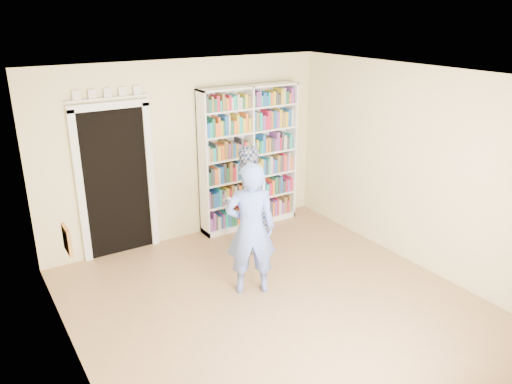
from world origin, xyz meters
The scene contains 11 objects.
floor centered at (0.00, 0.00, 0.00)m, with size 5.00×5.00×0.00m, color #A3724F.
ceiling centered at (0.00, 0.00, 2.70)m, with size 5.00×5.00×0.00m, color white.
wall_back centered at (0.00, 2.50, 1.35)m, with size 4.50×4.50×0.00m, color beige.
wall_left centered at (-2.25, 0.00, 1.35)m, with size 5.00×5.00×0.00m, color beige.
wall_right centered at (2.25, 0.00, 1.35)m, with size 5.00×5.00×0.00m, color beige.
bookshelf centered at (0.99, 2.34, 1.15)m, with size 1.65×0.31×2.27m.
doorway centered at (-1.10, 2.48, 1.18)m, with size 1.10×0.08×2.43m.
wall_art centered at (-2.23, 0.20, 1.40)m, with size 0.03×0.25×0.25m, color brown.
man_blue centered at (-0.07, 0.55, 0.85)m, with size 0.62×0.40×1.69m, color #6582E1.
man_plaid centered at (0.46, 1.55, 0.79)m, with size 0.77×0.60×1.58m, color navy.
paper_sheet centered at (0.56, 1.37, 1.00)m, with size 0.21×0.01×0.30m, color white.
Camera 1 is at (-2.94, -4.14, 3.35)m, focal length 35.00 mm.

